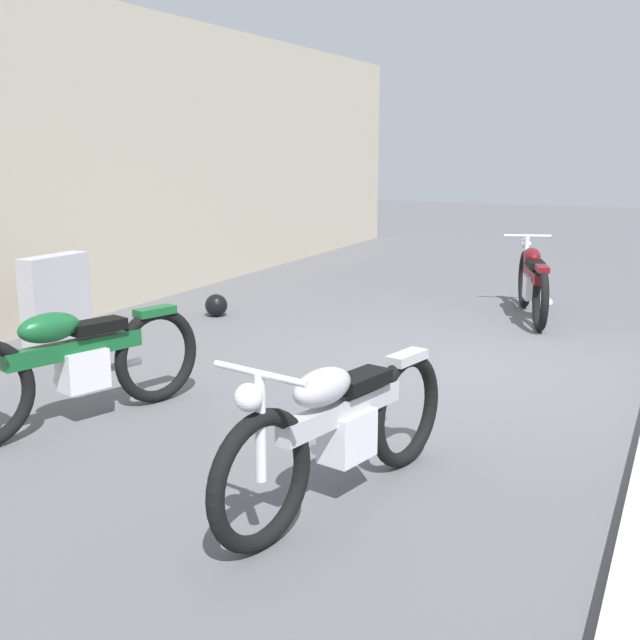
% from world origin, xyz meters
% --- Properties ---
extents(ground_plane, '(40.00, 40.00, 0.00)m').
position_xyz_m(ground_plane, '(0.00, 0.00, 0.00)').
color(ground_plane, '#56565B').
extents(building_wall, '(18.00, 0.30, 3.48)m').
position_xyz_m(building_wall, '(0.00, 4.41, 1.74)').
color(building_wall, '#B2A893').
rests_on(building_wall, ground_plane).
extents(stone_marker, '(0.70, 0.23, 0.93)m').
position_xyz_m(stone_marker, '(-1.19, 3.43, 0.46)').
color(stone_marker, '#9E9EA3').
rests_on(stone_marker, ground_plane).
extents(helmet, '(0.26, 0.26, 0.26)m').
position_xyz_m(helmet, '(0.85, 3.03, 0.13)').
color(helmet, black).
rests_on(helmet, ground_plane).
extents(motorcycle_green, '(2.00, 0.83, 0.93)m').
position_xyz_m(motorcycle_green, '(-2.59, 1.96, 0.45)').
color(motorcycle_green, black).
rests_on(motorcycle_green, ground_plane).
extents(motorcycle_silver, '(1.97, 0.67, 0.89)m').
position_xyz_m(motorcycle_silver, '(-2.94, -0.20, 0.43)').
color(motorcycle_silver, black).
rests_on(motorcycle_silver, ground_plane).
extents(motorcycle_maroon, '(1.88, 0.81, 0.87)m').
position_xyz_m(motorcycle_maroon, '(2.31, -0.22, 0.42)').
color(motorcycle_maroon, black).
rests_on(motorcycle_maroon, ground_plane).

